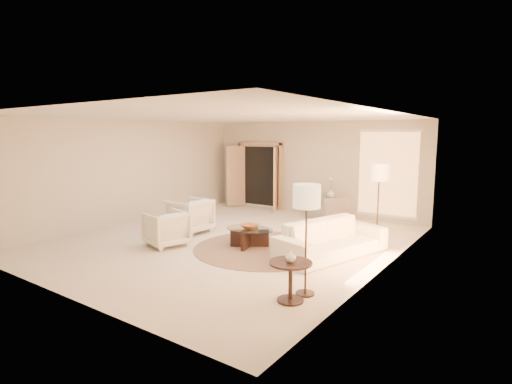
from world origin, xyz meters
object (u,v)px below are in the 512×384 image
Objects in this scene: bowl at (250,226)px; end_vase at (291,257)px; floor_lamp_near at (379,176)px; accent_chair at (325,203)px; armchair_left at (190,214)px; coffee_table at (250,235)px; side_vase at (331,194)px; armchair_right at (166,227)px; side_table at (330,206)px; sofa at (332,239)px; end_table at (291,274)px; floor_lamp_far at (307,201)px.

end_vase reaches higher than bowl.
accent_chair is at bearing 138.16° from floor_lamp_near.
armchair_left is 3.99m from accent_chair.
armchair_left is 0.87× the size of accent_chair.
armchair_left is 0.65× the size of coffee_table.
accent_chair is 0.74× the size of coffee_table.
armchair_right is at bearing -111.06° from side_vase.
side_table is at bearing 109.13° from end_vase.
accent_chair is 4.27× the size of side_vase.
armchair_left is 2.01m from coffee_table.
armchair_right is 4.87m from accent_chair.
armchair_right is at bearing 96.97° from accent_chair.
side_table is 3.63m from bowl.
side_table is 3.97× the size of end_vase.
floor_lamp_near reaches higher than sofa.
armchair_left reaches higher than end_table.
end_vase is at bearing 89.58° from armchair_right.
floor_lamp_near is at bearing 90.49° from floor_lamp_far.
sofa is 1.77m from coffee_table.
side_table is 0.35× the size of floor_lamp_near.
sofa is at bearing 13.37° from bowl.
floor_lamp_near is at bearing 38.23° from bowl.
bowl is (-2.22, 1.63, -0.97)m from floor_lamp_far.
coffee_table is at bearing 120.21° from sofa.
side_table is 1.69× the size of bowl.
sofa is at bearing -64.90° from side_table.
coffee_table is 0.85× the size of floor_lamp_far.
sofa is 3.54m from side_table.
end_vase is (0.44, -2.39, 0.31)m from sofa.
accent_chair is 3.64m from bowl.
floor_lamp_near is 7.26× the size of side_vase.
end_vase is at bearing 63.63° from armchair_left.
end_vase is at bearing 136.65° from accent_chair.
side_table is at bearing 148.50° from armchair_left.
coffee_table is at bearing -93.48° from side_table.
accent_chair reaches higher than sofa.
bowl is 3.64m from side_vase.
accent_chair is 0.19m from side_table.
armchair_left reaches higher than end_vase.
armchair_left is 1.11× the size of armchair_right.
floor_lamp_far is at bearing 67.76° from armchair_left.
armchair_left is 4.70m from floor_lamp_far.
sofa is 2.43m from end_table.
floor_lamp_far is (2.00, -5.25, 1.04)m from side_table.
side_vase is at bearing 41.94° from sofa.
end_vase is (0.00, 0.00, 0.26)m from end_table.
side_vase reaches higher than coffee_table.
bowl is at bearing 85.28° from armchair_left.
armchair_left is 3.72× the size of side_vase.
end_vase is at bearing -70.87° from side_table.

